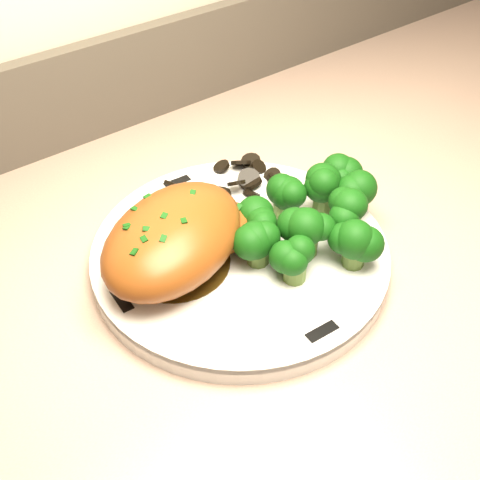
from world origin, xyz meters
TOP-DOWN VIEW (x-y plane):
  - counter at (0.26, 1.67)m, footprint 2.22×0.73m
  - plate at (-0.20, 1.69)m, footprint 0.34×0.34m
  - rim_accent_0 at (-0.19, 1.82)m, footprint 0.03×0.01m
  - rim_accent_1 at (-0.33, 1.70)m, footprint 0.01×0.03m
  - rim_accent_2 at (-0.21, 1.57)m, footprint 0.03×0.01m
  - rim_accent_3 at (-0.08, 1.68)m, footprint 0.01×0.03m
  - gravy_pool at (-0.26, 1.71)m, footprint 0.10×0.10m
  - chicken_breast at (-0.26, 1.71)m, footprint 0.20×0.17m
  - mushroom_pile at (-0.16, 1.77)m, footprint 0.10×0.08m
  - broccoli_florets at (-0.14, 1.66)m, footprint 0.16×0.13m

SIDE VIEW (x-z plane):
  - counter at x=0.26m, z-range -0.06..1.02m
  - plate at x=-0.20m, z-range 0.96..0.98m
  - rim_accent_0 at x=-0.19m, z-range 0.98..0.98m
  - rim_accent_1 at x=-0.33m, z-range 0.98..0.98m
  - rim_accent_2 at x=-0.21m, z-range 0.98..0.98m
  - rim_accent_3 at x=-0.08m, z-range 0.98..0.98m
  - gravy_pool at x=-0.26m, z-range 0.98..0.98m
  - mushroom_pile at x=-0.16m, z-range 0.97..1.00m
  - broccoli_florets at x=-0.14m, z-range 0.98..1.03m
  - chicken_breast at x=-0.26m, z-range 0.98..1.04m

